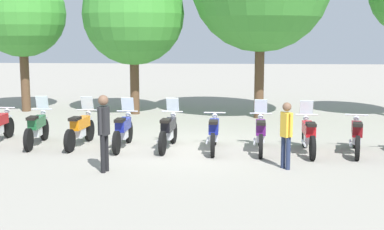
{
  "coord_description": "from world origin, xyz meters",
  "views": [
    {
      "loc": [
        0.96,
        -14.46,
        3.26
      ],
      "look_at": [
        0.0,
        0.5,
        0.9
      ],
      "focal_mm": 49.69,
      "sensor_mm": 36.0,
      "label": 1
    }
  ],
  "objects_px": {
    "motorcycle_7": "(308,134)",
    "person_1": "(286,131)",
    "tree_1": "(133,14)",
    "motorcycle_3": "(123,130)",
    "motorcycle_5": "(214,132)",
    "motorcycle_8": "(356,135)",
    "motorcycle_4": "(168,130)",
    "motorcycle_6": "(261,133)",
    "tree_0": "(22,14)",
    "motorcycle_1": "(37,127)",
    "person_0": "(104,127)",
    "motorcycle_2": "(80,128)"
  },
  "relations": [
    {
      "from": "motorcycle_8",
      "to": "tree_1",
      "type": "height_order",
      "value": "tree_1"
    },
    {
      "from": "motorcycle_4",
      "to": "motorcycle_7",
      "type": "relative_size",
      "value": 1.0
    },
    {
      "from": "motorcycle_5",
      "to": "tree_0",
      "type": "distance_m",
      "value": 11.01
    },
    {
      "from": "motorcycle_6",
      "to": "motorcycle_8",
      "type": "distance_m",
      "value": 2.57
    },
    {
      "from": "person_1",
      "to": "tree_1",
      "type": "distance_m",
      "value": 10.18
    },
    {
      "from": "person_0",
      "to": "motorcycle_8",
      "type": "bearing_deg",
      "value": -143.67
    },
    {
      "from": "motorcycle_2",
      "to": "motorcycle_4",
      "type": "xyz_separation_m",
      "value": [
        2.56,
        -0.16,
        0.0
      ]
    },
    {
      "from": "motorcycle_6",
      "to": "tree_0",
      "type": "distance_m",
      "value": 11.99
    },
    {
      "from": "motorcycle_5",
      "to": "person_0",
      "type": "xyz_separation_m",
      "value": [
        -2.49,
        -2.47,
        0.58
      ]
    },
    {
      "from": "motorcycle_5",
      "to": "motorcycle_8",
      "type": "distance_m",
      "value": 3.85
    },
    {
      "from": "motorcycle_2",
      "to": "person_1",
      "type": "bearing_deg",
      "value": -106.21
    },
    {
      "from": "person_1",
      "to": "motorcycle_6",
      "type": "bearing_deg",
      "value": 68.16
    },
    {
      "from": "motorcycle_1",
      "to": "motorcycle_6",
      "type": "bearing_deg",
      "value": -96.76
    },
    {
      "from": "motorcycle_6",
      "to": "tree_0",
      "type": "relative_size",
      "value": 0.38
    },
    {
      "from": "motorcycle_3",
      "to": "tree_0",
      "type": "bearing_deg",
      "value": 40.66
    },
    {
      "from": "motorcycle_4",
      "to": "motorcycle_1",
      "type": "bearing_deg",
      "value": 92.4
    },
    {
      "from": "motorcycle_5",
      "to": "person_1",
      "type": "xyz_separation_m",
      "value": [
        1.77,
        -1.91,
        0.43
      ]
    },
    {
      "from": "motorcycle_7",
      "to": "person_1",
      "type": "relative_size",
      "value": 1.36
    },
    {
      "from": "tree_1",
      "to": "motorcycle_7",
      "type": "bearing_deg",
      "value": -48.35
    },
    {
      "from": "motorcycle_5",
      "to": "motorcycle_8",
      "type": "height_order",
      "value": "same"
    },
    {
      "from": "tree_0",
      "to": "motorcycle_4",
      "type": "bearing_deg",
      "value": -45.16
    },
    {
      "from": "tree_1",
      "to": "tree_0",
      "type": "bearing_deg",
      "value": 174.73
    },
    {
      "from": "motorcycle_4",
      "to": "tree_0",
      "type": "height_order",
      "value": "tree_0"
    },
    {
      "from": "person_1",
      "to": "motorcycle_1",
      "type": "bearing_deg",
      "value": 125.44
    },
    {
      "from": "motorcycle_4",
      "to": "motorcycle_6",
      "type": "distance_m",
      "value": 2.57
    },
    {
      "from": "person_1",
      "to": "tree_1",
      "type": "height_order",
      "value": "tree_1"
    },
    {
      "from": "motorcycle_3",
      "to": "motorcycle_7",
      "type": "relative_size",
      "value": 1.0
    },
    {
      "from": "motorcycle_8",
      "to": "person_1",
      "type": "distance_m",
      "value": 2.77
    },
    {
      "from": "motorcycle_3",
      "to": "motorcycle_5",
      "type": "xyz_separation_m",
      "value": [
        2.56,
        -0.15,
        -0.01
      ]
    },
    {
      "from": "motorcycle_2",
      "to": "tree_0",
      "type": "xyz_separation_m",
      "value": [
        -4.08,
        6.52,
        3.44
      ]
    },
    {
      "from": "motorcycle_2",
      "to": "person_0",
      "type": "height_order",
      "value": "person_0"
    },
    {
      "from": "motorcycle_3",
      "to": "motorcycle_7",
      "type": "bearing_deg",
      "value": -91.72
    },
    {
      "from": "motorcycle_1",
      "to": "tree_0",
      "type": "bearing_deg",
      "value": 20.13
    },
    {
      "from": "motorcycle_1",
      "to": "tree_1",
      "type": "height_order",
      "value": "tree_1"
    },
    {
      "from": "motorcycle_4",
      "to": "motorcycle_7",
      "type": "xyz_separation_m",
      "value": [
        3.84,
        -0.34,
        0.0
      ]
    },
    {
      "from": "person_0",
      "to": "motorcycle_3",
      "type": "bearing_deg",
      "value": -72.4
    },
    {
      "from": "motorcycle_4",
      "to": "tree_1",
      "type": "height_order",
      "value": "tree_1"
    },
    {
      "from": "motorcycle_2",
      "to": "motorcycle_4",
      "type": "relative_size",
      "value": 1.0
    },
    {
      "from": "tree_0",
      "to": "motorcycle_3",
      "type": "bearing_deg",
      "value": -51.31
    },
    {
      "from": "motorcycle_6",
      "to": "motorcycle_8",
      "type": "xyz_separation_m",
      "value": [
        2.56,
        -0.1,
        -0.01
      ]
    },
    {
      "from": "motorcycle_7",
      "to": "tree_1",
      "type": "bearing_deg",
      "value": 42.82
    },
    {
      "from": "motorcycle_5",
      "to": "person_0",
      "type": "relative_size",
      "value": 1.2
    },
    {
      "from": "motorcycle_2",
      "to": "tree_1",
      "type": "height_order",
      "value": "tree_1"
    },
    {
      "from": "tree_0",
      "to": "tree_1",
      "type": "distance_m",
      "value": 4.64
    },
    {
      "from": "motorcycle_6",
      "to": "person_0",
      "type": "height_order",
      "value": "person_0"
    },
    {
      "from": "motorcycle_1",
      "to": "motorcycle_8",
      "type": "height_order",
      "value": "motorcycle_1"
    },
    {
      "from": "person_1",
      "to": "tree_0",
      "type": "distance_m",
      "value": 13.39
    },
    {
      "from": "motorcycle_3",
      "to": "tree_0",
      "type": "distance_m",
      "value": 9.23
    },
    {
      "from": "motorcycle_3",
      "to": "tree_1",
      "type": "height_order",
      "value": "tree_1"
    },
    {
      "from": "tree_1",
      "to": "motorcycle_3",
      "type": "bearing_deg",
      "value": -83.27
    }
  ]
}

